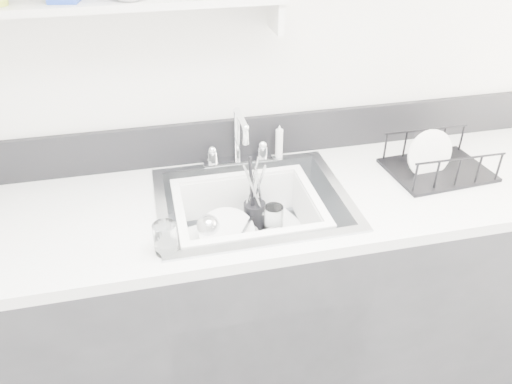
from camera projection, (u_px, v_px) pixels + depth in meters
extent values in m
cube|color=silver|center=(233.00, 60.00, 1.72)|extent=(3.50, 0.02, 2.60)
cube|color=#29292C|center=(253.00, 302.00, 1.94)|extent=(3.20, 0.62, 0.88)
cube|color=white|center=(253.00, 204.00, 1.69)|extent=(3.20, 0.62, 0.04)
cube|color=black|center=(235.00, 139.00, 1.88)|extent=(3.20, 0.02, 0.16)
cube|color=silver|center=(238.00, 161.00, 1.88)|extent=(0.26, 0.06, 0.02)
cylinder|color=silver|center=(213.00, 157.00, 1.85)|extent=(0.04, 0.04, 0.05)
cylinder|color=silver|center=(262.00, 152.00, 1.88)|extent=(0.04, 0.04, 0.05)
cylinder|color=silver|center=(237.00, 137.00, 1.82)|extent=(0.02, 0.02, 0.20)
cylinder|color=silver|center=(241.00, 119.00, 1.71)|extent=(0.02, 0.15, 0.02)
cylinder|color=white|center=(279.00, 142.00, 1.88)|extent=(0.03, 0.03, 0.14)
cube|color=silver|center=(119.00, 3.00, 1.47)|extent=(1.00, 0.16, 0.02)
cube|color=silver|center=(276.00, 15.00, 1.60)|extent=(0.02, 0.14, 0.10)
cylinder|color=white|center=(230.00, 241.00, 1.72)|extent=(0.21, 0.21, 0.01)
cylinder|color=white|center=(231.00, 237.00, 1.72)|extent=(0.20, 0.20, 0.01)
cylinder|color=white|center=(227.00, 232.00, 1.69)|extent=(0.23, 0.23, 0.08)
cylinder|color=black|center=(255.00, 215.00, 1.78)|extent=(0.08, 0.08, 0.10)
cylinder|color=silver|center=(251.00, 193.00, 1.74)|extent=(0.01, 0.05, 0.19)
cylinder|color=silver|center=(259.00, 197.00, 1.73)|extent=(0.02, 0.04, 0.17)
cylinder|color=black|center=(251.00, 189.00, 1.72)|extent=(0.01, 0.06, 0.21)
cylinder|color=white|center=(274.00, 218.00, 1.76)|extent=(0.09, 0.09, 0.10)
cylinder|color=white|center=(166.00, 238.00, 1.42)|extent=(0.09, 0.09, 0.09)
imported|color=white|center=(276.00, 240.00, 1.71)|extent=(0.11, 0.11, 0.03)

